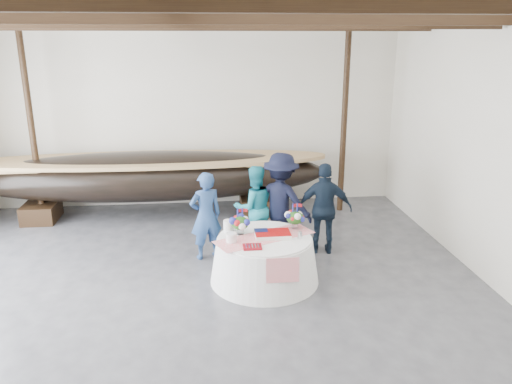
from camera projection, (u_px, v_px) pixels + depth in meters
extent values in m
cube|color=#3D3D42|center=(193.00, 334.00, 7.10)|extent=(10.00, 12.00, 0.01)
cube|color=silver|center=(193.00, 114.00, 12.13)|extent=(10.00, 0.02, 4.50)
cube|color=black|center=(175.00, 15.00, 4.89)|extent=(9.80, 0.12, 0.18)
cube|color=black|center=(183.00, 22.00, 7.26)|extent=(9.80, 0.12, 0.18)
cube|color=black|center=(188.00, 26.00, 9.64)|extent=(9.80, 0.12, 0.18)
cube|color=black|center=(178.00, 7.00, 5.80)|extent=(0.15, 11.76, 0.15)
cylinder|color=black|center=(31.00, 123.00, 10.86)|extent=(0.14, 0.14, 4.50)
cylinder|color=black|center=(344.00, 118.00, 11.56)|extent=(0.14, 0.14, 4.50)
cube|color=black|center=(41.00, 212.00, 11.46)|extent=(0.72, 0.93, 0.41)
cube|color=black|center=(256.00, 204.00, 11.96)|extent=(0.72, 0.93, 0.41)
ellipsoid|color=black|center=(149.00, 176.00, 11.48)|extent=(8.27, 1.65, 1.14)
cube|color=#9E7A4C|center=(148.00, 163.00, 11.39)|extent=(6.62, 1.09, 0.06)
cone|color=white|center=(265.00, 260.00, 8.57)|extent=(1.87, 1.87, 0.77)
cylinder|color=white|center=(265.00, 238.00, 8.45)|extent=(1.59, 1.59, 0.04)
cube|color=red|center=(265.00, 237.00, 8.44)|extent=(1.80, 1.22, 0.01)
cube|color=white|center=(273.00, 235.00, 8.46)|extent=(0.60, 0.40, 0.07)
cylinder|color=white|center=(231.00, 238.00, 8.22)|extent=(0.18, 0.18, 0.16)
cylinder|color=white|center=(228.00, 226.00, 8.66)|extent=(0.18, 0.18, 0.21)
cube|color=maroon|center=(252.00, 247.00, 8.02)|extent=(0.30, 0.24, 0.03)
cone|color=silver|center=(300.00, 235.00, 8.37)|extent=(0.09, 0.09, 0.12)
imported|color=navy|center=(206.00, 216.00, 9.33)|extent=(0.72, 0.58, 1.69)
imported|color=teal|center=(254.00, 208.00, 9.79)|extent=(0.92, 0.78, 1.69)
imported|color=black|center=(281.00, 202.00, 9.73)|extent=(1.45, 1.27, 1.94)
imported|color=black|center=(325.00, 209.00, 9.56)|extent=(1.11, 0.61, 1.79)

